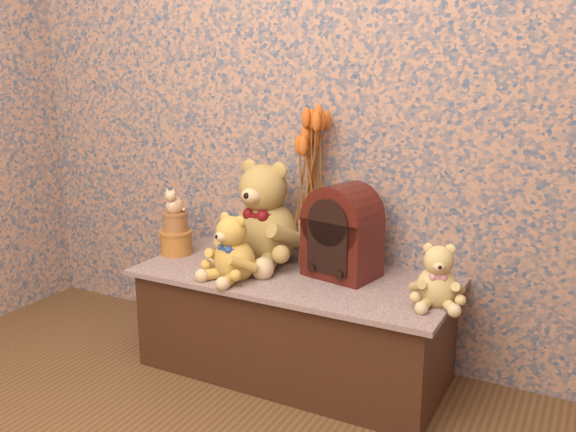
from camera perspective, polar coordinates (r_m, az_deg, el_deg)
name	(u,v)px	position (r m, az deg, el deg)	size (l,w,h in m)	color
display_shelf	(294,323)	(2.43, 0.56, -9.95)	(1.22, 0.55, 0.41)	navy
teddy_large	(266,208)	(2.45, -2.07, 0.78)	(0.35, 0.42, 0.44)	#A98541
teddy_medium	(234,244)	(2.28, -5.04, -2.61)	(0.21, 0.25, 0.27)	#C08436
teddy_small	(438,272)	(2.09, 13.79, -5.06)	(0.18, 0.21, 0.23)	tan
cathedral_radio	(342,231)	(2.29, 5.09, -1.36)	(0.26, 0.19, 0.36)	#3A110A
ceramic_vase	(312,242)	(2.45, 2.22, -2.44)	(0.11, 0.11, 0.18)	tan
dried_stalks	(312,165)	(2.38, 2.29, 4.74)	(0.23, 0.23, 0.44)	#CD5E20
biscuit_tin_lower	(176,243)	(2.63, -10.37, -2.45)	(0.13, 0.13, 0.10)	gold
biscuit_tin_upper	(175,222)	(2.60, -10.45, -0.57)	(0.10, 0.10, 0.08)	tan
cat_figurine	(174,200)	(2.58, -10.55, 1.50)	(0.08, 0.09, 0.11)	silver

